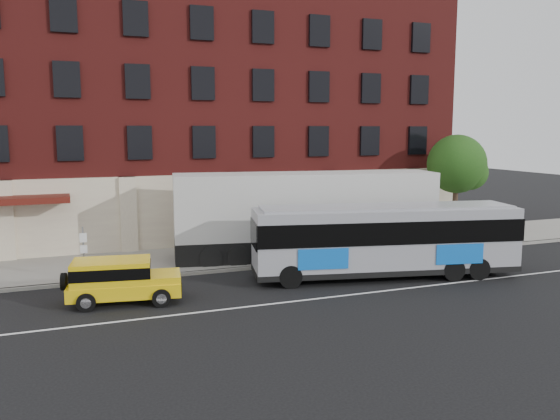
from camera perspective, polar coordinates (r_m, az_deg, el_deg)
name	(u,v)px	position (r m, az deg, el deg)	size (l,w,h in m)	color
ground	(323,302)	(22.46, 4.29, -9.19)	(120.00, 120.00, 0.00)	black
sidewalk	(251,254)	(30.55, -2.93, -4.38)	(60.00, 6.00, 0.15)	gray
kerb	(270,266)	(27.79, -1.01, -5.63)	(60.00, 0.25, 0.15)	gray
lane_line	(317,299)	(22.89, 3.75, -8.83)	(60.00, 0.12, 0.01)	silver
building	(212,115)	(37.46, -6.83, 9.42)	(30.00, 12.10, 15.00)	maroon
sign_pole	(84,251)	(26.07, -19.03, -3.89)	(0.30, 0.20, 2.50)	gray
street_tree	(457,166)	(36.81, 17.30, 4.20)	(3.60, 3.60, 6.20)	#322319
city_bus	(386,238)	(26.13, 10.53, -2.76)	(12.23, 4.94, 3.28)	#95969E
yellow_suv	(119,278)	(22.91, -15.76, -6.58)	(4.58, 2.47, 1.71)	yellow
shipping_container	(306,217)	(29.35, 2.61, -0.67)	(13.64, 4.90, 4.46)	black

